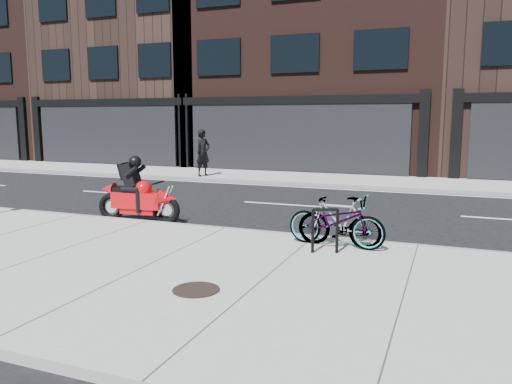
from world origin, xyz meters
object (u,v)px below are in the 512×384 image
at_px(bike_rack, 325,227).
at_px(bicycle_front, 336,221).
at_px(bicycle_rear, 339,221).
at_px(pedestrian, 203,153).
at_px(manhole_cover, 196,290).
at_px(motorcycle, 142,195).

height_order(bike_rack, bicycle_front, bicycle_front).
xyz_separation_m(bicycle_rear, pedestrian, (-7.56, 9.10, 0.48)).
bearing_deg(bicycle_rear, bike_rack, -13.47).
bearing_deg(bicycle_rear, manhole_cover, -21.86).
xyz_separation_m(bike_rack, bicycle_front, (0.08, 0.53, 0.01)).
bearing_deg(bike_rack, bicycle_front, 81.14).
relative_size(bicycle_front, pedestrian, 0.97).
xyz_separation_m(bike_rack, manhole_cover, (-1.19, -2.55, -0.47)).
height_order(bike_rack, manhole_cover, bike_rack).
bearing_deg(bicycle_front, bicycle_rear, -84.17).
xyz_separation_m(bicycle_front, motorcycle, (-4.94, 1.01, 0.04)).
relative_size(bicycle_front, bicycle_rear, 1.17).
xyz_separation_m(bicycle_front, bicycle_rear, (0.06, 0.00, -0.01)).
distance_m(bicycle_rear, motorcycle, 5.10).
xyz_separation_m(bike_rack, bicycle_rear, (0.14, 0.53, -0.00)).
distance_m(bicycle_rear, manhole_cover, 3.39).
distance_m(bike_rack, bicycle_front, 0.53).
distance_m(bicycle_front, bicycle_rear, 0.06).
bearing_deg(manhole_cover, motorcycle, 131.88).
relative_size(bicycle_rear, pedestrian, 0.83).
height_order(bicycle_rear, manhole_cover, bicycle_rear).
height_order(bicycle_rear, pedestrian, pedestrian).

